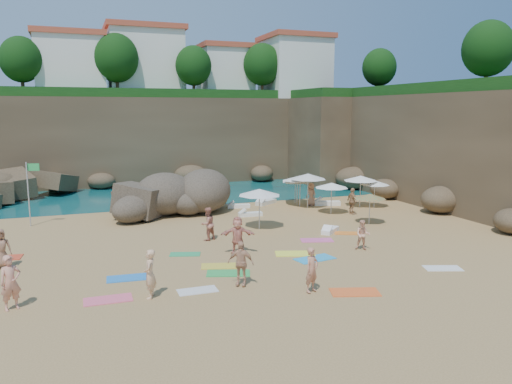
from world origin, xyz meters
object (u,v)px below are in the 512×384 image
object	(u,v)px
person_stand_2	(175,195)
person_stand_0	(10,283)
parasol_1	(308,176)
parasol_2	(332,185)
parasol_0	(203,175)
person_stand_3	(352,201)
lounger_0	(208,205)
rock_outcrop	(166,212)
person_stand_4	(311,194)
person_stand_1	(208,224)
person_stand_6	(150,274)
person_stand_5	(149,195)
flag_pole	(30,185)

from	to	relation	value
person_stand_2	person_stand_0	bearing A→B (deg)	86.44
parasol_1	parasol_2	xyz separation A→B (m)	(0.53, -2.47, -0.32)
parasol_0	person_stand_3	xyz separation A→B (m)	(8.63, -6.18, -1.40)
person_stand_0	lounger_0	bearing A→B (deg)	30.24
rock_outcrop	person_stand_4	distance (m)	10.44
person_stand_1	person_stand_6	size ratio (longest dim) A/B	0.97
parasol_0	person_stand_2	bearing A→B (deg)	159.35
parasol_0	person_stand_5	world-z (taller)	parasol_0
person_stand_4	person_stand_6	bearing A→B (deg)	-69.04
parasol_0	person_stand_1	size ratio (longest dim) A/B	1.49
rock_outcrop	person_stand_2	size ratio (longest dim) A/B	4.07
parasol_0	person_stand_2	distance (m)	2.49
parasol_2	flag_pole	bearing A→B (deg)	170.78
person_stand_4	person_stand_5	size ratio (longest dim) A/B	0.91
flag_pole	parasol_0	xyz separation A→B (m)	(11.13, 2.58, -0.17)
person_stand_4	person_stand_5	world-z (taller)	person_stand_5
parasol_2	person_stand_1	xyz separation A→B (m)	(-9.49, -3.81, -1.04)
flag_pole	parasol_0	world-z (taller)	flag_pole
parasol_0	person_stand_4	distance (m)	7.97
parasol_0	person_stand_1	world-z (taller)	parasol_0
parasol_1	person_stand_0	bearing A→B (deg)	-143.66
person_stand_0	person_stand_6	size ratio (longest dim) A/B	1.06
flag_pole	person_stand_6	distance (m)	15.04
lounger_0	person_stand_0	bearing A→B (deg)	-152.83
parasol_1	person_stand_4	world-z (taller)	parasol_1
person_stand_2	rock_outcrop	bearing A→B (deg)	88.24
parasol_2	person_stand_5	world-z (taller)	parasol_2
parasol_0	person_stand_2	size ratio (longest dim) A/B	1.56
parasol_1	person_stand_0	world-z (taller)	parasol_1
parasol_1	person_stand_2	world-z (taller)	parasol_1
person_stand_4	person_stand_1	bearing A→B (deg)	-79.34
parasol_1	parasol_0	bearing A→B (deg)	155.59
parasol_1	person_stand_6	distance (m)	18.91
rock_outcrop	parasol_0	bearing A→B (deg)	24.74
rock_outcrop	person_stand_6	bearing A→B (deg)	-102.15
lounger_0	person_stand_1	distance (m)	9.39
person_stand_3	person_stand_4	world-z (taller)	person_stand_3
person_stand_6	person_stand_2	bearing A→B (deg)	-177.43
person_stand_1	person_stand_2	bearing A→B (deg)	-116.89
person_stand_0	person_stand_2	size ratio (longest dim) A/B	1.15
parasol_1	person_stand_1	world-z (taller)	parasol_1
person_stand_0	person_stand_5	distance (m)	18.35
rock_outcrop	person_stand_0	distance (m)	16.87
person_stand_0	person_stand_4	world-z (taller)	person_stand_0
person_stand_0	person_stand_6	xyz separation A→B (m)	(4.68, -0.55, -0.06)
rock_outcrop	lounger_0	size ratio (longest dim) A/B	3.83
person_stand_2	person_stand_5	bearing A→B (deg)	24.25
flag_pole	parasol_1	xyz separation A→B (m)	(17.97, -0.53, -0.21)
person_stand_4	person_stand_0	bearing A→B (deg)	-78.50
parasol_2	person_stand_1	bearing A→B (deg)	-158.12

